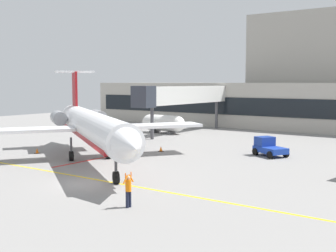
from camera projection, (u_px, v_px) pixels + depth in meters
ground at (86, 184)px, 31.38m from camera, size 120.00×120.00×0.11m
terminal_building at (316, 89)px, 69.36m from camera, size 74.47×16.25×18.06m
jet_bridge_west at (182, 96)px, 60.83m from camera, size 2.40×20.49×6.69m
regional_jet at (91, 126)px, 40.11m from camera, size 25.58×20.60×8.37m
baggage_tug at (269, 147)px, 43.21m from camera, size 3.75×3.33×1.80m
fuel_tank at (163, 123)px, 62.25m from camera, size 6.97×2.28×2.55m
marshaller at (128, 190)px, 25.34m from camera, size 0.34×0.83×2.03m
safety_cone_alpha at (37, 151)px, 44.62m from camera, size 0.47×0.47×0.55m
safety_cone_bravo at (161, 149)px, 45.89m from camera, size 0.47×0.47×0.55m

